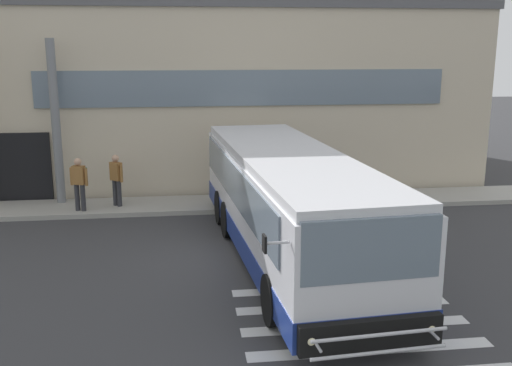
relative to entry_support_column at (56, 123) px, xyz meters
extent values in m
cube|color=#353538|center=(5.18, -5.40, -2.80)|extent=(80.00, 90.00, 0.02)
cube|color=silver|center=(7.18, -10.50, -2.79)|extent=(4.40, 0.36, 0.01)
cube|color=silver|center=(7.18, -9.60, -2.79)|extent=(4.40, 0.36, 0.01)
cube|color=silver|center=(7.18, -8.70, -2.79)|extent=(4.40, 0.36, 0.01)
cube|color=silver|center=(7.18, -7.80, -2.79)|extent=(4.40, 0.36, 0.01)
cube|color=beige|center=(5.18, 6.60, 0.43)|extent=(19.89, 12.00, 6.44)
cube|color=#56565B|center=(5.18, 6.60, 3.80)|extent=(20.09, 12.20, 0.30)
cube|color=black|center=(-1.26, 0.55, -1.59)|extent=(1.80, 0.16, 2.40)
cube|color=slate|center=(6.18, 0.56, 1.01)|extent=(13.89, 0.10, 1.20)
cube|color=#9E9B93|center=(5.18, -0.60, -2.72)|extent=(23.89, 2.00, 0.15)
cylinder|color=slate|center=(0.00, 0.00, 0.00)|extent=(0.28, 0.28, 5.28)
cube|color=silver|center=(6.54, -5.83, -1.37)|extent=(3.35, 10.61, 2.15)
cube|color=navy|center=(6.54, -5.83, -2.17)|extent=(3.39, 10.66, 0.55)
cube|color=silver|center=(6.54, -5.83, -0.19)|extent=(3.23, 10.41, 0.20)
cube|color=slate|center=(6.94, -10.99, -0.77)|extent=(2.35, 0.30, 1.05)
cube|color=slate|center=(7.81, -5.43, -0.87)|extent=(0.75, 9.22, 0.95)
cube|color=slate|center=(5.23, -5.63, -0.87)|extent=(0.75, 9.22, 0.95)
cube|color=black|center=(6.94, -10.99, -0.41)|extent=(2.15, 0.27, 0.28)
cube|color=black|center=(6.95, -11.12, -2.16)|extent=(2.46, 0.39, 0.52)
sphere|color=beige|center=(7.98, -11.08, -2.14)|extent=(0.18, 0.18, 0.18)
sphere|color=beige|center=(5.93, -11.24, -2.14)|extent=(0.18, 0.18, 0.18)
cylinder|color=#B7B7BF|center=(5.44, -10.90, -0.62)|extent=(0.40, 0.08, 0.05)
cube|color=black|center=(5.24, -10.92, -0.62)|extent=(0.06, 0.20, 0.28)
cylinder|color=black|center=(7.98, -9.15, -2.29)|extent=(0.38, 1.02, 1.00)
cylinder|color=black|center=(5.64, -9.33, -2.29)|extent=(0.38, 1.02, 1.00)
cylinder|color=black|center=(7.56, -3.72, -2.29)|extent=(0.38, 1.02, 1.00)
cylinder|color=black|center=(5.22, -3.90, -2.29)|extent=(0.38, 1.02, 1.00)
cylinder|color=black|center=(7.46, -2.42, -2.29)|extent=(0.38, 1.02, 1.00)
cylinder|color=black|center=(5.12, -2.61, -2.29)|extent=(0.38, 1.02, 1.00)
cylinder|color=#B7B7BF|center=(6.98, -11.49, -2.29)|extent=(2.25, 0.23, 0.06)
cylinder|color=#B7B7BF|center=(6.98, -11.49, -1.99)|extent=(2.25, 0.23, 0.06)
cylinder|color=#B7B7BF|center=(7.94, -11.21, -2.14)|extent=(0.09, 0.50, 0.05)
cylinder|color=#B7B7BF|center=(5.99, -11.36, -2.14)|extent=(0.09, 0.50, 0.05)
cylinder|color=#2D2D33|center=(0.89, -1.19, -2.22)|extent=(0.15, 0.15, 0.85)
cylinder|color=#2D2D33|center=(0.71, -1.12, -2.22)|extent=(0.15, 0.15, 0.85)
cube|color=#996633|center=(0.80, -1.16, -1.50)|extent=(0.43, 0.33, 0.58)
sphere|color=tan|center=(0.80, -1.16, -1.08)|extent=(0.23, 0.23, 0.23)
cylinder|color=#996633|center=(1.04, -1.24, -1.55)|extent=(0.09, 0.09, 0.55)
cylinder|color=#996633|center=(0.56, -1.07, -1.55)|extent=(0.09, 0.09, 0.55)
cube|color=#26663F|center=(0.86, -1.00, -1.52)|extent=(0.34, 0.27, 0.44)
cylinder|color=#2D2D33|center=(1.96, -0.77, -2.22)|extent=(0.15, 0.15, 0.85)
cylinder|color=#2D2D33|center=(1.82, -0.63, -2.22)|extent=(0.15, 0.15, 0.85)
cube|color=#996633|center=(1.89, -0.70, -1.50)|extent=(0.43, 0.42, 0.58)
sphere|color=tan|center=(1.89, -0.70, -1.08)|extent=(0.23, 0.23, 0.23)
cylinder|color=#996633|center=(2.07, -0.88, -1.55)|extent=(0.09, 0.09, 0.55)
cylinder|color=#996633|center=(1.71, -0.53, -1.55)|extent=(0.09, 0.09, 0.55)
cylinder|color=yellow|center=(5.96, -1.80, -2.34)|extent=(0.18, 0.18, 0.90)
camera|label=1|loc=(4.01, -19.61, 2.38)|focal=41.59mm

